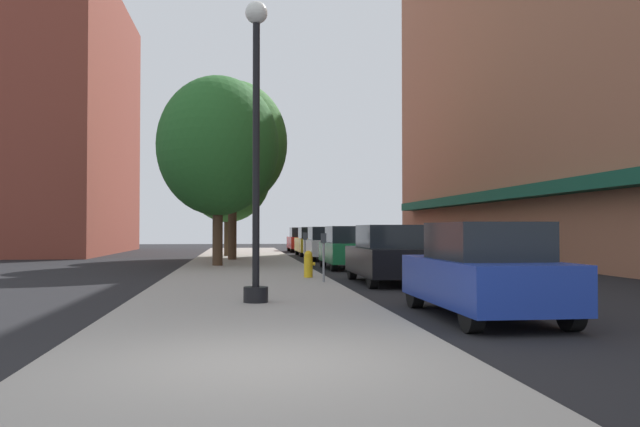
# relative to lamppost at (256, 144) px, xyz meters

# --- Properties ---
(ground_plane) EXTENTS (90.00, 90.00, 0.00)m
(ground_plane) POSITION_rel_lamppost_xyz_m (3.88, 12.13, -3.20)
(ground_plane) COLOR black
(sidewalk_slab) EXTENTS (4.80, 50.00, 0.12)m
(sidewalk_slab) POSITION_rel_lamppost_xyz_m (-0.12, 13.13, -3.14)
(sidewalk_slab) COLOR gray
(sidewalk_slab) RESTS_ON ground
(building_right_brick) EXTENTS (6.80, 40.00, 20.32)m
(building_right_brick) POSITION_rel_lamppost_xyz_m (14.87, 16.13, 6.93)
(building_right_brick) COLOR #9E6047
(building_right_brick) RESTS_ON ground
(building_far_background) EXTENTS (6.80, 18.00, 16.70)m
(building_far_background) POSITION_rel_lamppost_xyz_m (-11.13, 31.13, 5.13)
(building_far_background) COLOR brown
(building_far_background) RESTS_ON ground
(lamppost) EXTENTS (0.48, 0.48, 5.90)m
(lamppost) POSITION_rel_lamppost_xyz_m (0.00, 0.00, 0.00)
(lamppost) COLOR black
(lamppost) RESTS_ON sidewalk_slab
(fire_hydrant) EXTENTS (0.33, 0.26, 0.79)m
(fire_hydrant) POSITION_rel_lamppost_xyz_m (1.70, 6.51, -2.68)
(fire_hydrant) COLOR gold
(fire_hydrant) RESTS_ON sidewalk_slab
(parking_meter_near) EXTENTS (0.14, 0.09, 1.31)m
(parking_meter_near) POSITION_rel_lamppost_xyz_m (1.93, 10.04, -2.25)
(parking_meter_near) COLOR slate
(parking_meter_near) RESTS_ON sidewalk_slab
(parking_meter_far) EXTENTS (0.14, 0.09, 1.31)m
(parking_meter_far) POSITION_rel_lamppost_xyz_m (1.93, 4.79, -2.25)
(parking_meter_far) COLOR slate
(parking_meter_far) RESTS_ON sidewalk_slab
(tree_near) EXTENTS (5.15, 5.15, 8.43)m
(tree_near) POSITION_rel_lamppost_xyz_m (-0.67, 18.39, 2.37)
(tree_near) COLOR #422D1E
(tree_near) RESTS_ON sidewalk_slab
(tree_mid) EXTENTS (4.78, 4.78, 7.46)m
(tree_mid) POSITION_rel_lamppost_xyz_m (-1.18, 13.34, 1.61)
(tree_mid) COLOR #422D1E
(tree_mid) RESTS_ON sidewalk_slab
(tree_far) EXTENTS (4.66, 4.66, 7.16)m
(tree_far) POSITION_rel_lamppost_xyz_m (-0.96, 22.81, 1.38)
(tree_far) COLOR #4C3823
(tree_far) RESTS_ON sidewalk_slab
(car_blue) EXTENTS (1.80, 4.30, 1.66)m
(car_blue) POSITION_rel_lamppost_xyz_m (3.88, -1.91, -2.39)
(car_blue) COLOR black
(car_blue) RESTS_ON ground
(car_black) EXTENTS (1.80, 4.30, 1.66)m
(car_black) POSITION_rel_lamppost_xyz_m (3.88, 5.48, -2.39)
(car_black) COLOR black
(car_black) RESTS_ON ground
(car_green) EXTENTS (1.80, 4.30, 1.66)m
(car_green) POSITION_rel_lamppost_xyz_m (3.88, 12.67, -2.39)
(car_green) COLOR black
(car_green) RESTS_ON ground
(car_white) EXTENTS (1.80, 4.30, 1.66)m
(car_white) POSITION_rel_lamppost_xyz_m (3.88, 19.54, -2.39)
(car_white) COLOR black
(car_white) RESTS_ON ground
(car_yellow) EXTENTS (1.80, 4.30, 1.66)m
(car_yellow) POSITION_rel_lamppost_xyz_m (3.88, 25.19, -2.39)
(car_yellow) COLOR black
(car_yellow) RESTS_ON ground
(car_red) EXTENTS (1.80, 4.30, 1.66)m
(car_red) POSITION_rel_lamppost_xyz_m (3.88, 32.09, -2.39)
(car_red) COLOR black
(car_red) RESTS_ON ground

